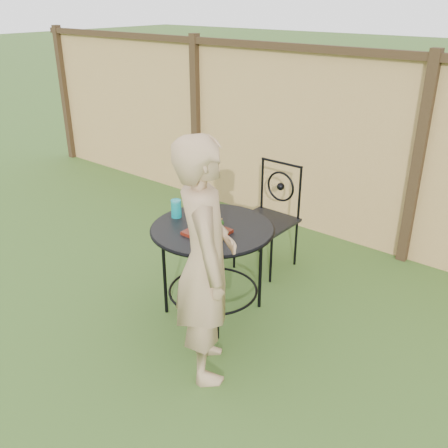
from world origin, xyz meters
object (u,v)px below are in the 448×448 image
(diner, at_px, (205,262))
(patio_chair, at_px, (270,214))
(patio_table, at_px, (213,244))
(salad_plate, at_px, (207,232))

(diner, bearing_deg, patio_chair, -27.21)
(patio_table, distance_m, diner, 0.70)
(diner, height_order, salad_plate, diner)
(patio_chair, height_order, salad_plate, patio_chair)
(patio_chair, distance_m, diner, 1.54)
(salad_plate, bearing_deg, patio_chair, 97.44)
(patio_table, height_order, diner, diner)
(salad_plate, bearing_deg, diner, -50.04)
(patio_table, relative_size, patio_chair, 0.97)
(patio_table, bearing_deg, patio_chair, 95.53)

